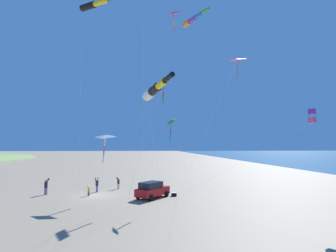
% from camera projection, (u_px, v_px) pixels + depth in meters
% --- Properties ---
extents(ground_plane, '(600.00, 600.00, 0.00)m').
position_uv_depth(ground_plane, '(96.00, 195.00, 32.89)').
color(ground_plane, gray).
extents(parked_car, '(4.16, 4.50, 1.85)m').
position_uv_depth(parked_car, '(152.00, 190.00, 31.27)').
color(parked_car, red).
rests_on(parked_car, ground_plane).
extents(cooler_box, '(0.62, 0.42, 0.42)m').
position_uv_depth(cooler_box, '(174.00, 194.00, 32.39)').
color(cooler_box, black).
rests_on(cooler_box, ground_plane).
extents(person_adult_flyer, '(0.71, 0.66, 1.97)m').
position_uv_depth(person_adult_flyer, '(46.00, 186.00, 33.47)').
color(person_adult_flyer, '#8E6B9E').
rests_on(person_adult_flyer, ground_plane).
extents(person_child_green_jacket, '(0.57, 0.65, 1.84)m').
position_uv_depth(person_child_green_jacket, '(97.00, 184.00, 35.41)').
color(person_child_green_jacket, '#335199').
rests_on(person_child_green_jacket, ground_plane).
extents(person_child_grey_jacket, '(0.39, 0.31, 1.22)m').
position_uv_depth(person_child_grey_jacket, '(89.00, 190.00, 32.65)').
color(person_child_grey_jacket, '#3D7F51').
rests_on(person_child_grey_jacket, ground_plane).
extents(person_bystander_far, '(0.58, 0.54, 1.62)m').
position_uv_depth(person_bystander_far, '(118.00, 182.00, 37.92)').
color(person_bystander_far, silver).
rests_on(person_bystander_far, ground_plane).
extents(kite_delta_green_low_center, '(6.19, 1.98, 22.37)m').
position_uv_depth(kite_delta_green_low_center, '(174.00, 14.00, 32.99)').
color(kite_delta_green_low_center, '#EF4C93').
rests_on(kite_delta_green_low_center, ground_plane).
extents(kite_windsock_long_streamer_left, '(5.72, 8.17, 21.50)m').
position_uv_depth(kite_windsock_long_streamer_left, '(95.00, 4.00, 29.07)').
color(kite_windsock_long_streamer_left, black).
rests_on(kite_windsock_long_streamer_left, ground_plane).
extents(kite_windsock_teal_far_right, '(2.48, 13.29, 11.42)m').
position_uv_depth(kite_windsock_teal_far_right, '(154.00, 90.00, 23.71)').
color(kite_windsock_teal_far_right, white).
rests_on(kite_windsock_teal_far_right, ground_plane).
extents(kite_windsock_orange_high_right, '(10.62, 15.26, 19.76)m').
position_uv_depth(kite_windsock_orange_high_right, '(192.00, 20.00, 28.64)').
color(kite_windsock_orange_high_right, orange).
rests_on(kite_windsock_orange_high_right, ground_plane).
extents(kite_delta_black_fish_shape, '(4.03, 7.77, 8.97)m').
position_uv_depth(kite_delta_black_fish_shape, '(171.00, 122.00, 29.00)').
color(kite_delta_black_fish_shape, green).
rests_on(kite_delta_black_fish_shape, ground_plane).
extents(kite_delta_blue_topmost, '(5.63, 4.62, 7.34)m').
position_uv_depth(kite_delta_blue_topmost, '(105.00, 137.00, 30.68)').
color(kite_delta_blue_topmost, white).
rests_on(kite_delta_blue_topmost, ground_plane).
extents(kite_box_yellow_midlevel, '(12.32, 7.74, 9.34)m').
position_uv_depth(kite_box_yellow_midlevel, '(312.00, 116.00, 24.96)').
color(kite_box_yellow_midlevel, purple).
rests_on(kite_box_yellow_midlevel, ground_plane).
extents(kite_delta_long_streamer_right, '(4.98, 2.07, 14.16)m').
position_uv_depth(kite_delta_long_streamer_right, '(163.00, 84.00, 34.10)').
color(kite_delta_long_streamer_right, green).
rests_on(kite_delta_long_streamer_right, ground_plane).
extents(kite_delta_magenta_far_left, '(3.14, 13.82, 11.94)m').
position_uv_depth(kite_delta_magenta_far_left, '(237.00, 62.00, 18.69)').
color(kite_delta_magenta_far_left, '#EF4C93').
rests_on(kite_delta_magenta_far_left, ground_plane).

